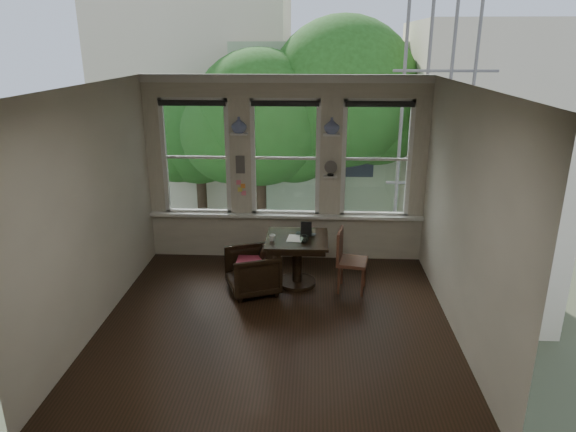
# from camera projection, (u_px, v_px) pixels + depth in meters

# --- Properties ---
(ground) EXTENTS (4.50, 4.50, 0.00)m
(ground) POSITION_uv_depth(u_px,v_px,m) (276.00, 323.00, 6.66)
(ground) COLOR black
(ground) RESTS_ON ground
(ceiling) EXTENTS (4.50, 4.50, 0.00)m
(ceiling) POSITION_uv_depth(u_px,v_px,m) (274.00, 86.00, 5.70)
(ceiling) COLOR silver
(ceiling) RESTS_ON ground
(wall_back) EXTENTS (4.50, 0.00, 4.50)m
(wall_back) POSITION_uv_depth(u_px,v_px,m) (286.00, 170.00, 8.31)
(wall_back) COLOR beige
(wall_back) RESTS_ON ground
(wall_front) EXTENTS (4.50, 0.00, 4.50)m
(wall_front) POSITION_uv_depth(u_px,v_px,m) (253.00, 303.00, 4.05)
(wall_front) COLOR beige
(wall_front) RESTS_ON ground
(wall_left) EXTENTS (0.00, 4.50, 4.50)m
(wall_left) POSITION_uv_depth(u_px,v_px,m) (92.00, 211.00, 6.29)
(wall_left) COLOR beige
(wall_left) RESTS_ON ground
(wall_right) EXTENTS (0.00, 4.50, 4.50)m
(wall_right) POSITION_uv_depth(u_px,v_px,m) (464.00, 217.00, 6.07)
(wall_right) COLOR beige
(wall_right) RESTS_ON ground
(window_left) EXTENTS (1.10, 0.12, 1.90)m
(window_left) POSITION_uv_depth(u_px,v_px,m) (196.00, 157.00, 8.32)
(window_left) COLOR white
(window_left) RESTS_ON ground
(window_center) EXTENTS (1.10, 0.12, 1.90)m
(window_center) POSITION_uv_depth(u_px,v_px,m) (286.00, 158.00, 8.25)
(window_center) COLOR white
(window_center) RESTS_ON ground
(window_right) EXTENTS (1.10, 0.12, 1.90)m
(window_right) POSITION_uv_depth(u_px,v_px,m) (376.00, 159.00, 8.18)
(window_right) COLOR white
(window_right) RESTS_ON ground
(shelf_left) EXTENTS (0.26, 0.16, 0.03)m
(shelf_left) POSITION_uv_depth(u_px,v_px,m) (239.00, 134.00, 8.06)
(shelf_left) COLOR white
(shelf_left) RESTS_ON ground
(shelf_right) EXTENTS (0.26, 0.16, 0.03)m
(shelf_right) POSITION_uv_depth(u_px,v_px,m) (332.00, 135.00, 7.99)
(shelf_right) COLOR white
(shelf_right) RESTS_ON ground
(intercom) EXTENTS (0.14, 0.06, 0.28)m
(intercom) POSITION_uv_depth(u_px,v_px,m) (240.00, 164.00, 8.25)
(intercom) COLOR #59544F
(intercom) RESTS_ON ground
(sticky_notes) EXTENTS (0.16, 0.01, 0.24)m
(sticky_notes) POSITION_uv_depth(u_px,v_px,m) (241.00, 185.00, 8.37)
(sticky_notes) COLOR pink
(sticky_notes) RESTS_ON ground
(desk_fan) EXTENTS (0.20, 0.20, 0.24)m
(desk_fan) POSITION_uv_depth(u_px,v_px,m) (331.00, 171.00, 8.15)
(desk_fan) COLOR #59544F
(desk_fan) RESTS_ON ground
(vase_left) EXTENTS (0.24, 0.24, 0.25)m
(vase_left) POSITION_uv_depth(u_px,v_px,m) (239.00, 125.00, 8.02)
(vase_left) COLOR silver
(vase_left) RESTS_ON shelf_left
(vase_right) EXTENTS (0.24, 0.24, 0.25)m
(vase_right) POSITION_uv_depth(u_px,v_px,m) (332.00, 126.00, 7.94)
(vase_right) COLOR silver
(vase_right) RESTS_ON shelf_right
(table) EXTENTS (0.90, 0.90, 0.75)m
(table) POSITION_uv_depth(u_px,v_px,m) (297.00, 261.00, 7.62)
(table) COLOR black
(table) RESTS_ON ground
(armchair_left) EXTENTS (0.91, 0.89, 0.64)m
(armchair_left) POSITION_uv_depth(u_px,v_px,m) (252.00, 271.00, 7.41)
(armchair_left) COLOR black
(armchair_left) RESTS_ON ground
(cushion_red) EXTENTS (0.45, 0.45, 0.06)m
(cushion_red) POSITION_uv_depth(u_px,v_px,m) (252.00, 263.00, 7.37)
(cushion_red) COLOR maroon
(cushion_red) RESTS_ON armchair_left
(side_chair_right) EXTENTS (0.49, 0.49, 0.92)m
(side_chair_right) POSITION_uv_depth(u_px,v_px,m) (352.00, 261.00, 7.41)
(side_chair_right) COLOR #482419
(side_chair_right) RESTS_ON ground
(laptop) EXTENTS (0.34, 0.27, 0.02)m
(laptop) POSITION_uv_depth(u_px,v_px,m) (305.00, 235.00, 7.57)
(laptop) COLOR black
(laptop) RESTS_ON table
(mug) EXTENTS (0.11, 0.11, 0.09)m
(mug) POSITION_uv_depth(u_px,v_px,m) (272.00, 238.00, 7.38)
(mug) COLOR white
(mug) RESTS_ON table
(drinking_glass) EXTENTS (0.17, 0.17, 0.10)m
(drinking_glass) POSITION_uv_depth(u_px,v_px,m) (304.00, 239.00, 7.30)
(drinking_glass) COLOR white
(drinking_glass) RESTS_ON table
(tablet) EXTENTS (0.16, 0.08, 0.22)m
(tablet) POSITION_uv_depth(u_px,v_px,m) (306.00, 229.00, 7.53)
(tablet) COLOR black
(tablet) RESTS_ON table
(papers) EXTENTS (0.25, 0.32, 0.00)m
(papers) POSITION_uv_depth(u_px,v_px,m) (295.00, 238.00, 7.48)
(papers) COLOR silver
(papers) RESTS_ON table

